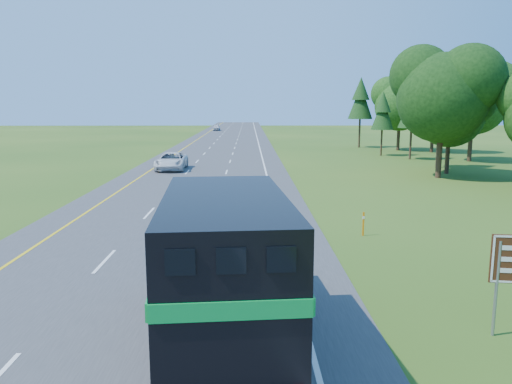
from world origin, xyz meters
The scene contains 6 objects.
road centered at (0.00, 50.00, 0.02)m, with size 15.00×260.00×0.04m, color #38383A.
lane_markings centered at (0.00, 50.00, 0.04)m, with size 11.15×260.00×0.01m.
horse_truck centered at (3.31, 3.94, 2.20)m, with size 3.52×9.30×4.04m.
white_suv centered at (-3.56, 39.83, 0.87)m, with size 2.74×5.94×1.65m, color silver.
far_car centered at (-4.11, 116.52, 0.77)m, with size 1.73×4.30×1.47m, color silver.
delineator centered at (9.37, 14.93, 0.62)m, with size 0.09×0.05×1.15m.
Camera 1 is at (3.92, -8.14, 6.14)m, focal length 35.00 mm.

